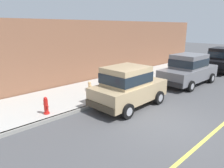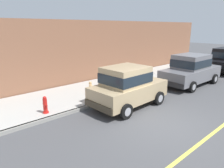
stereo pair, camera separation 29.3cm
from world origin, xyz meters
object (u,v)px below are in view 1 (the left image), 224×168
(car_black_sedan, at_px, (222,59))
(car_grey_sedan, at_px, (189,69))
(car_tan_hatchback, at_px, (128,86))
(dog_tan, at_px, (90,86))
(fire_hydrant, at_px, (46,106))

(car_black_sedan, bearing_deg, car_grey_sedan, -89.96)
(car_tan_hatchback, distance_m, car_black_sedan, 11.40)
(car_tan_hatchback, relative_size, dog_tan, 5.74)
(car_grey_sedan, xyz_separation_m, car_black_sedan, (-0.00, 5.79, 0.00))
(car_black_sedan, bearing_deg, car_tan_hatchback, -90.39)
(fire_hydrant, bearing_deg, dog_tan, 111.25)
(car_tan_hatchback, height_order, dog_tan, car_tan_hatchback)
(fire_hydrant, bearing_deg, car_tan_hatchback, 65.61)
(dog_tan, relative_size, fire_hydrant, 0.93)
(car_black_sedan, height_order, dog_tan, car_black_sedan)
(car_grey_sedan, relative_size, car_black_sedan, 0.99)
(dog_tan, xyz_separation_m, fire_hydrant, (1.25, -3.21, 0.05))
(fire_hydrant, bearing_deg, car_grey_sedan, 79.98)
(car_grey_sedan, height_order, dog_tan, car_grey_sedan)
(dog_tan, height_order, fire_hydrant, fire_hydrant)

